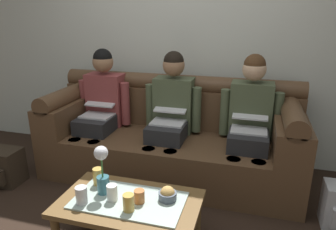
% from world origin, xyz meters
% --- Properties ---
extents(back_wall_patterned, '(6.00, 0.12, 2.90)m').
position_xyz_m(back_wall_patterned, '(0.00, 1.70, 1.45)').
color(back_wall_patterned, silver).
rests_on(back_wall_patterned, ground_plane).
extents(couch, '(2.45, 0.88, 0.96)m').
position_xyz_m(couch, '(0.00, 1.17, 0.37)').
color(couch, '#513823').
rests_on(couch, ground_plane).
extents(person_left, '(0.56, 0.67, 1.22)m').
position_xyz_m(person_left, '(-0.74, 1.17, 0.66)').
color(person_left, '#232326').
rests_on(person_left, ground_plane).
extents(person_middle, '(0.56, 0.67, 1.22)m').
position_xyz_m(person_middle, '(0.00, 1.17, 0.66)').
color(person_middle, '#232326').
rests_on(person_middle, ground_plane).
extents(person_right, '(0.56, 0.67, 1.22)m').
position_xyz_m(person_right, '(0.74, 1.17, 0.66)').
color(person_right, '#232326').
rests_on(person_right, ground_plane).
extents(coffee_table, '(0.97, 0.57, 0.36)m').
position_xyz_m(coffee_table, '(0.00, 0.09, 0.30)').
color(coffee_table, brown).
rests_on(coffee_table, ground_plane).
extents(flower_vase, '(0.10, 0.10, 0.36)m').
position_xyz_m(flower_vase, '(-0.20, 0.12, 0.54)').
color(flower_vase, '#336672').
rests_on(flower_vase, coffee_table).
extents(snack_bowl, '(0.12, 0.12, 0.10)m').
position_xyz_m(snack_bowl, '(0.25, 0.17, 0.39)').
color(snack_bowl, '#4C5666').
rests_on(snack_bowl, coffee_table).
extents(cup_near_left, '(0.07, 0.07, 0.09)m').
position_xyz_m(cup_near_left, '(0.08, 0.08, 0.40)').
color(cup_near_left, '#B26633').
rests_on(cup_near_left, coffee_table).
extents(cup_near_right, '(0.07, 0.07, 0.11)m').
position_xyz_m(cup_near_right, '(-0.11, 0.06, 0.41)').
color(cup_near_right, white).
rests_on(cup_near_right, coffee_table).
extents(cup_far_center, '(0.07, 0.07, 0.11)m').
position_xyz_m(cup_far_center, '(0.05, -0.02, 0.41)').
color(cup_far_center, gold).
rests_on(cup_far_center, coffee_table).
extents(cup_far_left, '(0.08, 0.08, 0.12)m').
position_xyz_m(cup_far_left, '(-0.29, -0.03, 0.42)').
color(cup_far_left, silver).
rests_on(cup_far_left, coffee_table).
extents(cup_far_right, '(0.07, 0.07, 0.13)m').
position_xyz_m(cup_far_right, '(-0.30, 0.22, 0.42)').
color(cup_far_right, gold).
rests_on(cup_far_right, coffee_table).
extents(backpack_left, '(0.30, 0.28, 0.34)m').
position_xyz_m(backpack_left, '(-1.46, 0.53, 0.17)').
color(backpack_left, '#2D2319').
rests_on(backpack_left, ground_plane).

